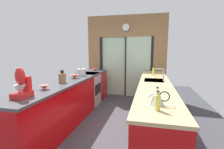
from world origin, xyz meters
name	(u,v)px	position (x,y,z in m)	size (l,w,h in m)	color
ground_plane	(114,116)	(0.00, 0.60, -0.01)	(5.04, 7.60, 0.02)	#38383D
back_wall_unit	(126,51)	(0.00, 2.40, 1.52)	(2.64, 0.12, 2.70)	olive
left_counter_run	(70,100)	(-0.91, 0.13, 0.47)	(0.62, 3.80, 0.92)	#AD0C0F
right_counter_run	(154,104)	(0.91, 0.30, 0.46)	(0.62, 3.80, 0.92)	#AD0C0F
sink_faucet	(162,73)	(1.06, 0.55, 1.09)	(0.19, 0.02, 0.25)	#B7BABC
oven_range	(88,89)	(-0.91, 1.25, 0.46)	(0.60, 0.60, 0.92)	#B7BABC
mixing_bowl_near	(44,87)	(-0.89, -0.74, 0.96)	(0.16, 0.16, 0.07)	#BC4C38
mixing_bowl_mid	(74,76)	(-0.89, 0.36, 0.96)	(0.21, 0.21, 0.08)	#BC4C38
mixing_bowl_far	(95,69)	(-0.89, 1.79, 0.96)	(0.17, 0.17, 0.07)	#BC4C38
knife_block	(62,78)	(-0.89, -0.17, 1.02)	(0.08, 0.14, 0.26)	brown
stand_mixer	(22,86)	(-0.89, -1.21, 1.08)	(0.17, 0.27, 0.42)	red
stock_pot	(81,72)	(-0.89, 0.73, 1.01)	(0.24, 0.24, 0.20)	#B7BABC
kettle	(157,97)	(0.89, -1.09, 1.02)	(0.26, 0.17, 0.22)	#B7BABC
soap_bottle_near	(158,102)	(0.89, -1.28, 1.01)	(0.06, 0.06, 0.22)	#D1CC4C
soap_bottle_far	(153,72)	(0.89, 1.21, 1.02)	(0.05, 0.05, 0.23)	#D1CC4C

